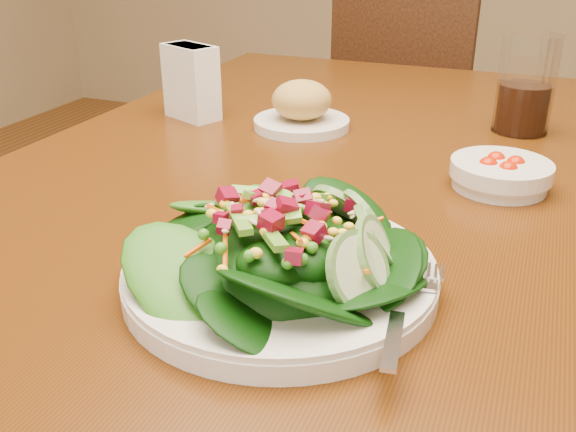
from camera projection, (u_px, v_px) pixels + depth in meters
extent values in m
cube|color=#482607|center=(325.00, 176.00, 0.92)|extent=(0.90, 1.40, 0.04)
cylinder|color=#482414|center=(262.00, 204.00, 1.75)|extent=(0.07, 0.07, 0.71)
cylinder|color=#482414|center=(569.00, 255.00, 1.49)|extent=(0.07, 0.07, 0.71)
cube|color=#482414|center=(413.00, 133.00, 2.07)|extent=(0.46, 0.46, 0.04)
cylinder|color=#482414|center=(474.00, 189.00, 2.24)|extent=(0.04, 0.04, 0.41)
cylinder|color=#482414|center=(375.00, 172.00, 2.39)|extent=(0.04, 0.04, 0.41)
cylinder|color=#482414|center=(447.00, 230.00, 1.94)|extent=(0.04, 0.04, 0.41)
cylinder|color=#482414|center=(336.00, 208.00, 2.09)|extent=(0.04, 0.04, 0.41)
cube|color=#482414|center=(399.00, 67.00, 1.80)|extent=(0.41, 0.07, 0.46)
cylinder|color=silver|center=(280.00, 276.00, 0.61)|extent=(0.30, 0.30, 0.02)
ellipsoid|color=black|center=(280.00, 246.00, 0.60)|extent=(0.20, 0.20, 0.04)
cube|color=silver|center=(406.00, 307.00, 0.54)|extent=(0.05, 0.18, 0.01)
cylinder|color=silver|center=(302.00, 123.00, 1.06)|extent=(0.16, 0.16, 0.02)
ellipsoid|color=tan|center=(302.00, 100.00, 1.05)|extent=(0.10, 0.10, 0.06)
cylinder|color=silver|center=(500.00, 175.00, 0.82)|extent=(0.13, 0.13, 0.04)
sphere|color=red|center=(515.00, 166.00, 0.82)|extent=(0.03, 0.03, 0.03)
sphere|color=red|center=(496.00, 162.00, 0.84)|extent=(0.03, 0.03, 0.03)
sphere|color=red|center=(488.00, 167.00, 0.82)|extent=(0.03, 0.03, 0.03)
sphere|color=red|center=(508.00, 172.00, 0.80)|extent=(0.03, 0.03, 0.03)
cylinder|color=silver|center=(526.00, 84.00, 1.02)|extent=(0.09, 0.09, 0.16)
cylinder|color=black|center=(522.00, 108.00, 1.03)|extent=(0.08, 0.08, 0.08)
cube|color=white|center=(191.00, 82.00, 1.10)|extent=(0.11, 0.09, 0.12)
cube|color=white|center=(191.00, 77.00, 1.09)|extent=(0.09, 0.07, 0.11)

